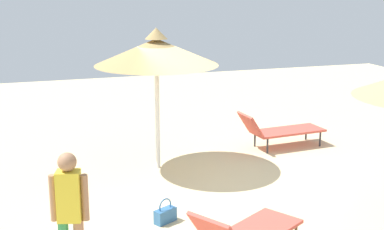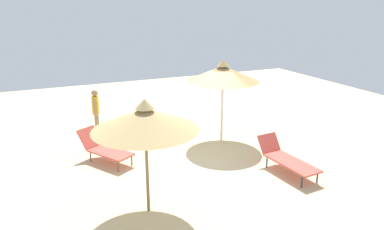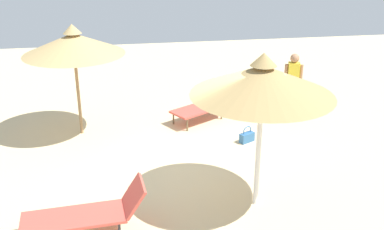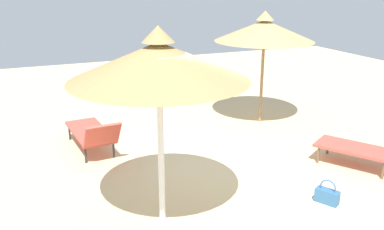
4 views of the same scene
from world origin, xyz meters
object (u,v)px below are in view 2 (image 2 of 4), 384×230
Objects in this scene: parasol_umbrella_far_left at (145,119)px; person_standing_back at (96,110)px; handbag at (147,142)px; parasol_umbrella_near_left at (223,74)px; lounge_chair_near_right at (286,158)px; lounge_chair_center at (104,148)px.

parasol_umbrella_far_left reaches higher than person_standing_back.
handbag is at bearing 163.41° from parasol_umbrella_far_left.
parasol_umbrella_near_left is 3.48m from handbag.
lounge_chair_near_right reaches higher than handbag.
lounge_chair_near_right is at bearing 40.71° from person_standing_back.
handbag is (1.59, 1.36, -0.87)m from person_standing_back.
person_standing_back is (-5.51, -0.20, -1.26)m from parasol_umbrella_far_left.
parasol_umbrella_near_left is 3.60m from lounge_chair_near_right.
parasol_umbrella_far_left is at bearing 6.98° from lounge_chair_center.
lounge_chair_center is at bearing -4.92° from person_standing_back.
lounge_chair_center is at bearing -121.64° from lounge_chair_near_right.
person_standing_back is (-2.15, -3.95, -1.38)m from parasol_umbrella_near_left.
parasol_umbrella_near_left is 5.04m from parasol_umbrella_far_left.
lounge_chair_near_right is (-0.37, 4.22, -1.84)m from parasol_umbrella_far_left.
lounge_chair_center is 1.10× the size of person_standing_back.
parasol_umbrella_far_left reaches higher than lounge_chair_center.
lounge_chair_near_right is at bearing 8.96° from parasol_umbrella_near_left.
parasol_umbrella_far_left is 5.65m from person_standing_back.
lounge_chair_near_right is at bearing 95.01° from parasol_umbrella_far_left.
parasol_umbrella_near_left is 1.39× the size of lounge_chair_near_right.
person_standing_back is at bearing 175.08° from lounge_chair_center.
parasol_umbrella_far_left is at bearing -84.99° from lounge_chair_near_right.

